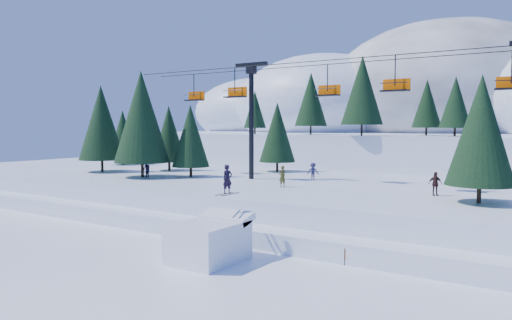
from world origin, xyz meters
The scene contains 10 objects.
ground centered at (0.00, 0.00, 0.00)m, with size 160.00×160.00×0.00m, color white.
mid_shelf centered at (0.00, 18.00, 1.25)m, with size 70.00×22.00×2.50m, color white.
berm centered at (0.00, 8.00, 0.55)m, with size 70.00×6.00×1.10m, color white.
mountain_ridge centered at (-5.10, 73.38, 9.64)m, with size 119.00×61.38×26.46m.
jump_kicker centered at (-0.82, 1.80, 1.16)m, with size 3.10×4.34×5.09m.
chairlift centered at (1.69, 18.05, 9.32)m, with size 46.00×3.21×10.28m.
conifer_stand centered at (-0.60, 18.12, 7.03)m, with size 64.72×17.10×9.77m.
distant_skiers centered at (-0.21, 17.16, 3.31)m, with size 32.01×7.08×1.74m.
banner_near centered at (6.94, 5.15, 0.54)m, with size 2.85×0.32×0.90m.
banner_far centered at (8.39, 5.48, 0.54)m, with size 2.86×0.08×0.90m.
Camera 1 is at (15.68, -18.80, 7.25)m, focal length 35.00 mm.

